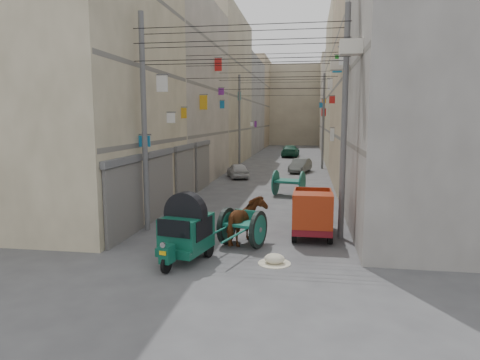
% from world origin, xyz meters
% --- Properties ---
extents(ground, '(140.00, 140.00, 0.00)m').
position_xyz_m(ground, '(0.00, 0.00, 0.00)').
color(ground, '#424245').
rests_on(ground, ground).
extents(building_row_left, '(8.00, 62.00, 14.00)m').
position_xyz_m(building_row_left, '(-8.00, 34.13, 6.46)').
color(building_row_left, beige).
rests_on(building_row_left, ground).
extents(building_row_right, '(8.00, 62.00, 14.00)m').
position_xyz_m(building_row_right, '(8.00, 34.13, 6.46)').
color(building_row_right, '#9B9791').
rests_on(building_row_right, ground).
extents(end_cap_building, '(22.00, 10.00, 13.00)m').
position_xyz_m(end_cap_building, '(0.00, 66.00, 6.50)').
color(end_cap_building, '#B7AB90').
rests_on(end_cap_building, ground).
extents(shutters_left, '(0.18, 14.40, 2.88)m').
position_xyz_m(shutters_left, '(-3.92, 10.38, 1.49)').
color(shutters_left, '#4C4B50').
rests_on(shutters_left, ground).
extents(signboards, '(8.22, 40.52, 5.67)m').
position_xyz_m(signboards, '(-0.01, 21.66, 3.43)').
color(signboards, gold).
rests_on(signboards, ground).
extents(ac_units, '(0.70, 6.55, 3.35)m').
position_xyz_m(ac_units, '(3.65, 7.67, 7.43)').
color(ac_units, beige).
rests_on(ac_units, ground).
extents(utility_poles, '(7.40, 22.20, 8.00)m').
position_xyz_m(utility_poles, '(0.00, 17.00, 4.00)').
color(utility_poles, '#5B5B5E').
rests_on(utility_poles, ground).
extents(overhead_cables, '(7.40, 22.52, 1.12)m').
position_xyz_m(overhead_cables, '(0.00, 14.40, 6.77)').
color(overhead_cables, black).
rests_on(overhead_cables, ground).
extents(auto_rickshaw, '(1.59, 2.32, 1.58)m').
position_xyz_m(auto_rickshaw, '(-1.12, 2.75, 0.93)').
color(auto_rickshaw, black).
rests_on(auto_rickshaw, ground).
extents(tonga_cart, '(1.77, 2.92, 1.24)m').
position_xyz_m(tonga_cart, '(0.30, 4.49, 0.65)').
color(tonga_cart, black).
rests_on(tonga_cart, ground).
extents(mini_truck, '(1.41, 3.07, 1.72)m').
position_xyz_m(mini_truck, '(2.60, 5.83, 0.83)').
color(mini_truck, black).
rests_on(mini_truck, ground).
extents(second_cart, '(1.84, 1.70, 1.40)m').
position_xyz_m(second_cart, '(1.38, 14.21, 0.75)').
color(second_cart, '#155C4B').
rests_on(second_cart, ground).
extents(feed_sack, '(0.60, 0.48, 0.30)m').
position_xyz_m(feed_sack, '(1.50, 2.89, 0.15)').
color(feed_sack, beige).
rests_on(feed_sack, ground).
extents(horse, '(1.39, 2.01, 1.55)m').
position_xyz_m(horse, '(0.39, 4.77, 0.78)').
color(horse, maroon).
rests_on(horse, ground).
extents(distant_car_white, '(2.25, 3.39, 1.07)m').
position_xyz_m(distant_car_white, '(-2.60, 21.01, 0.54)').
color(distant_car_white, silver).
rests_on(distant_car_white, ground).
extents(distant_car_grey, '(1.87, 3.51, 1.10)m').
position_xyz_m(distant_car_grey, '(1.80, 24.94, 0.55)').
color(distant_car_grey, '#525653').
rests_on(distant_car_grey, ground).
extents(distant_car_green, '(2.00, 4.56, 1.30)m').
position_xyz_m(distant_car_green, '(0.39, 39.47, 0.65)').
color(distant_car_green, '#1D5640').
rests_on(distant_car_green, ground).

